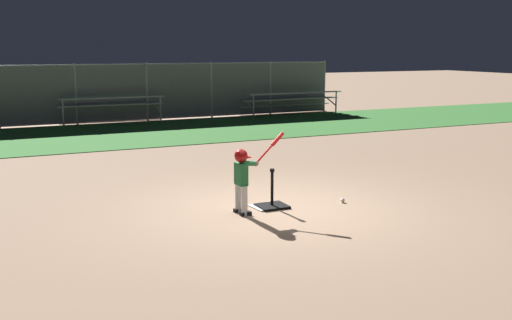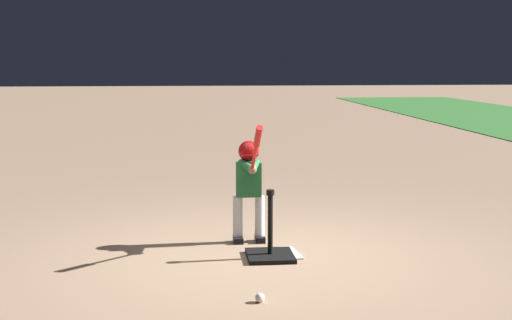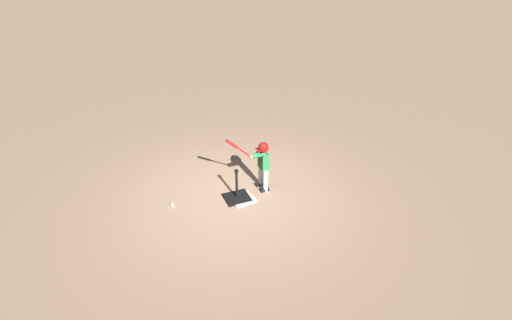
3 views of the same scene
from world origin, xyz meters
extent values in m
plane|color=#93755B|center=(0.00, 0.00, 0.00)|extent=(90.00, 90.00, 0.00)
cube|color=white|center=(-0.12, 0.17, 0.01)|extent=(0.48, 0.48, 0.02)
cube|color=black|center=(-0.03, 0.11, 0.02)|extent=(0.48, 0.44, 0.04)
cylinder|color=black|center=(-0.03, 0.11, 0.32)|extent=(0.05, 0.05, 0.56)
cylinder|color=black|center=(-0.03, 0.11, 0.63)|extent=(0.08, 0.08, 0.05)
cylinder|color=silver|center=(-0.65, 0.08, 0.24)|extent=(0.10, 0.10, 0.47)
cube|color=black|center=(-0.63, 0.08, 0.03)|extent=(0.18, 0.10, 0.06)
cylinder|color=silver|center=(-0.64, -0.15, 0.24)|extent=(0.10, 0.10, 0.47)
cube|color=black|center=(-0.62, -0.15, 0.03)|extent=(0.18, 0.10, 0.06)
cube|color=#236B38|center=(-0.64, -0.04, 0.65)|extent=(0.14, 0.25, 0.35)
sphere|color=#936B4C|center=(-0.64, -0.04, 0.93)|extent=(0.18, 0.18, 0.18)
sphere|color=maroon|center=(-0.64, -0.04, 0.94)|extent=(0.21, 0.21, 0.21)
cube|color=maroon|center=(-0.56, -0.03, 0.91)|extent=(0.11, 0.16, 0.01)
cylinder|color=#236B38|center=(-0.51, 0.01, 0.81)|extent=(0.29, 0.14, 0.10)
cylinder|color=#236B38|center=(-0.51, -0.07, 0.81)|extent=(0.29, 0.16, 0.10)
sphere|color=#936B4C|center=(-0.38, -0.03, 0.79)|extent=(0.09, 0.09, 0.09)
cylinder|color=red|center=(-0.14, -0.02, 1.01)|extent=(0.50, 0.05, 0.47)
cylinder|color=red|center=(0.01, -0.01, 1.16)|extent=(0.24, 0.07, 0.23)
cylinder|color=black|center=(-0.40, -0.03, 0.78)|extent=(0.05, 0.05, 0.05)
sphere|color=white|center=(1.21, -0.12, 0.04)|extent=(0.07, 0.07, 0.07)
camera|label=1|loc=(-4.32, -8.45, 2.61)|focal=42.00mm
camera|label=2|loc=(6.45, -0.68, 1.85)|focal=50.00mm
camera|label=3|loc=(2.10, 6.18, 4.55)|focal=28.00mm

